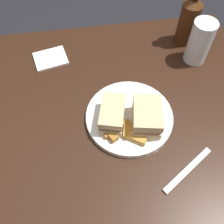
% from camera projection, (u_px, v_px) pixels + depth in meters
% --- Properties ---
extents(ground_plane, '(6.00, 6.00, 0.00)m').
position_uv_depth(ground_plane, '(103.00, 189.00, 1.43)').
color(ground_plane, black).
extents(dining_table, '(1.07, 0.82, 0.76)m').
position_uv_depth(dining_table, '(100.00, 163.00, 1.11)').
color(dining_table, black).
rests_on(dining_table, ground).
extents(plate, '(0.26, 0.26, 0.02)m').
position_uv_depth(plate, '(129.00, 117.00, 0.78)').
color(plate, white).
rests_on(plate, dining_table).
extents(sandwich_half_left, '(0.09, 0.12, 0.06)m').
position_uv_depth(sandwich_half_left, '(112.00, 114.00, 0.74)').
color(sandwich_half_left, '#CCB284').
rests_on(sandwich_half_left, plate).
extents(sandwich_half_right, '(0.10, 0.12, 0.07)m').
position_uv_depth(sandwich_half_right, '(147.00, 117.00, 0.73)').
color(sandwich_half_right, '#CCB284').
rests_on(sandwich_half_right, plate).
extents(potato_wedge_front, '(0.04, 0.04, 0.02)m').
position_uv_depth(potato_wedge_front, '(112.00, 135.00, 0.72)').
color(potato_wedge_front, '#AD702D').
rests_on(potato_wedge_front, plate).
extents(potato_wedge_middle, '(0.05, 0.03, 0.02)m').
position_uv_depth(potato_wedge_middle, '(112.00, 134.00, 0.73)').
color(potato_wedge_middle, '#AD702D').
rests_on(potato_wedge_middle, plate).
extents(potato_wedge_back, '(0.03, 0.04, 0.02)m').
position_uv_depth(potato_wedge_back, '(127.00, 131.00, 0.73)').
color(potato_wedge_back, '#B77F33').
rests_on(potato_wedge_back, plate).
extents(potato_wedge_left_edge, '(0.04, 0.05, 0.01)m').
position_uv_depth(potato_wedge_left_edge, '(129.00, 127.00, 0.74)').
color(potato_wedge_left_edge, '#AD702D').
rests_on(potato_wedge_left_edge, plate).
extents(potato_wedge_right_edge, '(0.02, 0.04, 0.02)m').
position_uv_depth(potato_wedge_right_edge, '(139.00, 124.00, 0.74)').
color(potato_wedge_right_edge, gold).
rests_on(potato_wedge_right_edge, plate).
extents(potato_wedge_stray, '(0.05, 0.04, 0.02)m').
position_uv_depth(potato_wedge_stray, '(137.00, 139.00, 0.72)').
color(potato_wedge_stray, gold).
rests_on(potato_wedge_stray, plate).
extents(pint_glass, '(0.08, 0.08, 0.15)m').
position_uv_depth(pint_glass, '(199.00, 44.00, 0.86)').
color(pint_glass, white).
rests_on(pint_glass, dining_table).
extents(cider_bottle, '(0.07, 0.07, 0.24)m').
position_uv_depth(cider_bottle, '(189.00, 19.00, 0.89)').
color(cider_bottle, '#47230F').
rests_on(cider_bottle, dining_table).
extents(napkin, '(0.13, 0.11, 0.01)m').
position_uv_depth(napkin, '(51.00, 59.00, 0.91)').
color(napkin, white).
rests_on(napkin, dining_table).
extents(fork, '(0.16, 0.11, 0.01)m').
position_uv_depth(fork, '(188.00, 170.00, 0.69)').
color(fork, silver).
rests_on(fork, dining_table).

